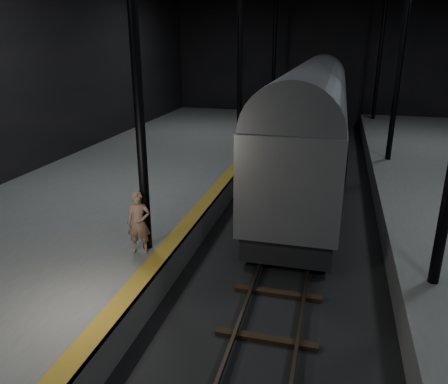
% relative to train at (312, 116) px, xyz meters
% --- Properties ---
extents(ground, '(44.00, 44.00, 0.00)m').
position_rel_train_xyz_m(ground, '(0.00, -7.35, -3.10)').
color(ground, black).
rests_on(ground, ground).
extents(platform_left, '(9.00, 43.80, 1.00)m').
position_rel_train_xyz_m(platform_left, '(-7.50, -7.35, -2.60)').
color(platform_left, '#585755').
rests_on(platform_left, ground).
extents(tactile_strip, '(0.50, 43.80, 0.01)m').
position_rel_train_xyz_m(tactile_strip, '(-3.25, -7.35, -2.09)').
color(tactile_strip, '#976B1B').
rests_on(tactile_strip, platform_left).
extents(track, '(2.40, 43.00, 0.24)m').
position_rel_train_xyz_m(track, '(0.00, -7.35, -3.03)').
color(track, '#3F3328').
rests_on(track, ground).
extents(train, '(3.11, 20.77, 5.55)m').
position_rel_train_xyz_m(train, '(0.00, 0.00, 0.00)').
color(train, '#9DA0A5').
rests_on(train, ground).
extents(woman, '(0.73, 0.56, 1.78)m').
position_rel_train_xyz_m(woman, '(-3.87, -11.67, -1.21)').
color(woman, '#8F6B57').
rests_on(woman, platform_left).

